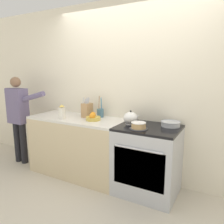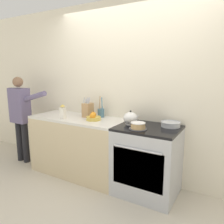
{
  "view_description": "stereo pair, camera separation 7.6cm",
  "coord_description": "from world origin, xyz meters",
  "px_view_note": "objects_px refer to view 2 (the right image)",
  "views": [
    {
      "loc": [
        1.26,
        -2.26,
        1.61
      ],
      "look_at": [
        -0.14,
        0.29,
        1.05
      ],
      "focal_mm": 35.0,
      "sensor_mm": 36.0,
      "label": 1
    },
    {
      "loc": [
        1.33,
        -2.22,
        1.61
      ],
      "look_at": [
        -0.14,
        0.29,
        1.05
      ],
      "focal_mm": 35.0,
      "sensor_mm": 36.0,
      "label": 2
    }
  ],
  "objects_px": {
    "utensil_crock": "(101,112)",
    "fruit_bowl": "(93,117)",
    "milk_carton": "(63,112)",
    "layer_cake": "(138,126)",
    "stove_range": "(147,160)",
    "tea_kettle": "(131,118)",
    "mixing_bowl": "(171,124)",
    "knife_block": "(88,110)",
    "person_baker": "(21,113)"
  },
  "relations": [
    {
      "from": "layer_cake",
      "to": "fruit_bowl",
      "type": "xyz_separation_m",
      "value": [
        -0.75,
        0.12,
        0.0
      ]
    },
    {
      "from": "stove_range",
      "to": "knife_block",
      "type": "distance_m",
      "value": 1.17
    },
    {
      "from": "stove_range",
      "to": "layer_cake",
      "type": "bearing_deg",
      "value": -114.85
    },
    {
      "from": "mixing_bowl",
      "to": "person_baker",
      "type": "height_order",
      "value": "person_baker"
    },
    {
      "from": "layer_cake",
      "to": "utensil_crock",
      "type": "bearing_deg",
      "value": 155.07
    },
    {
      "from": "utensil_crock",
      "to": "fruit_bowl",
      "type": "distance_m",
      "value": 0.24
    },
    {
      "from": "layer_cake",
      "to": "tea_kettle",
      "type": "xyz_separation_m",
      "value": [
        -0.19,
        0.18,
        0.04
      ]
    },
    {
      "from": "person_baker",
      "to": "stove_range",
      "type": "bearing_deg",
      "value": 9.8
    },
    {
      "from": "tea_kettle",
      "to": "mixing_bowl",
      "type": "height_order",
      "value": "tea_kettle"
    },
    {
      "from": "utensil_crock",
      "to": "milk_carton",
      "type": "xyz_separation_m",
      "value": [
        -0.43,
        -0.38,
        0.03
      ]
    },
    {
      "from": "knife_block",
      "to": "fruit_bowl",
      "type": "distance_m",
      "value": 0.25
    },
    {
      "from": "tea_kettle",
      "to": "fruit_bowl",
      "type": "distance_m",
      "value": 0.57
    },
    {
      "from": "layer_cake",
      "to": "person_baker",
      "type": "height_order",
      "value": "person_baker"
    },
    {
      "from": "person_baker",
      "to": "utensil_crock",
      "type": "bearing_deg",
      "value": 19.97
    },
    {
      "from": "stove_range",
      "to": "person_baker",
      "type": "height_order",
      "value": "person_baker"
    },
    {
      "from": "knife_block",
      "to": "tea_kettle",
      "type": "bearing_deg",
      "value": -6.15
    },
    {
      "from": "stove_range",
      "to": "milk_carton",
      "type": "xyz_separation_m",
      "value": [
        -1.27,
        -0.17,
        0.55
      ]
    },
    {
      "from": "tea_kettle",
      "to": "knife_block",
      "type": "relative_size",
      "value": 0.77
    },
    {
      "from": "tea_kettle",
      "to": "person_baker",
      "type": "height_order",
      "value": "person_baker"
    },
    {
      "from": "tea_kettle",
      "to": "knife_block",
      "type": "bearing_deg",
      "value": 173.85
    },
    {
      "from": "milk_carton",
      "to": "utensil_crock",
      "type": "bearing_deg",
      "value": 41.4
    },
    {
      "from": "utensil_crock",
      "to": "fruit_bowl",
      "type": "relative_size",
      "value": 1.54
    },
    {
      "from": "knife_block",
      "to": "milk_carton",
      "type": "bearing_deg",
      "value": -131.62
    },
    {
      "from": "knife_block",
      "to": "person_baker",
      "type": "bearing_deg",
      "value": -168.39
    },
    {
      "from": "utensil_crock",
      "to": "milk_carton",
      "type": "height_order",
      "value": "utensil_crock"
    },
    {
      "from": "knife_block",
      "to": "layer_cake",
      "type": "bearing_deg",
      "value": -15.54
    },
    {
      "from": "tea_kettle",
      "to": "knife_block",
      "type": "height_order",
      "value": "knife_block"
    },
    {
      "from": "fruit_bowl",
      "to": "milk_carton",
      "type": "relative_size",
      "value": 0.98
    },
    {
      "from": "layer_cake",
      "to": "mixing_bowl",
      "type": "height_order",
      "value": "layer_cake"
    },
    {
      "from": "fruit_bowl",
      "to": "stove_range",
      "type": "bearing_deg",
      "value": 2.07
    },
    {
      "from": "stove_range",
      "to": "milk_carton",
      "type": "relative_size",
      "value": 4.23
    },
    {
      "from": "mixing_bowl",
      "to": "utensil_crock",
      "type": "bearing_deg",
      "value": 177.83
    },
    {
      "from": "knife_block",
      "to": "utensil_crock",
      "type": "distance_m",
      "value": 0.21
    },
    {
      "from": "knife_block",
      "to": "milk_carton",
      "type": "relative_size",
      "value": 1.43
    },
    {
      "from": "layer_cake",
      "to": "utensil_crock",
      "type": "height_order",
      "value": "utensil_crock"
    },
    {
      "from": "tea_kettle",
      "to": "utensil_crock",
      "type": "relative_size",
      "value": 0.73
    },
    {
      "from": "mixing_bowl",
      "to": "tea_kettle",
      "type": "bearing_deg",
      "value": -164.69
    },
    {
      "from": "mixing_bowl",
      "to": "knife_block",
      "type": "xyz_separation_m",
      "value": [
        -1.26,
        -0.05,
        0.08
      ]
    },
    {
      "from": "utensil_crock",
      "to": "milk_carton",
      "type": "bearing_deg",
      "value": -138.6
    },
    {
      "from": "tea_kettle",
      "to": "mixing_bowl",
      "type": "bearing_deg",
      "value": 15.31
    },
    {
      "from": "mixing_bowl",
      "to": "milk_carton",
      "type": "height_order",
      "value": "milk_carton"
    },
    {
      "from": "utensil_crock",
      "to": "layer_cake",
      "type": "bearing_deg",
      "value": -24.93
    },
    {
      "from": "utensil_crock",
      "to": "fruit_bowl",
      "type": "bearing_deg",
      "value": -84.38
    },
    {
      "from": "tea_kettle",
      "to": "layer_cake",
      "type": "bearing_deg",
      "value": -44.27
    },
    {
      "from": "stove_range",
      "to": "utensil_crock",
      "type": "relative_size",
      "value": 2.79
    },
    {
      "from": "layer_cake",
      "to": "stove_range",
      "type": "bearing_deg",
      "value": 65.15
    },
    {
      "from": "stove_range",
      "to": "layer_cake",
      "type": "xyz_separation_m",
      "value": [
        -0.07,
        -0.15,
        0.49
      ]
    },
    {
      "from": "layer_cake",
      "to": "fruit_bowl",
      "type": "distance_m",
      "value": 0.76
    },
    {
      "from": "utensil_crock",
      "to": "person_baker",
      "type": "relative_size",
      "value": 0.22
    },
    {
      "from": "layer_cake",
      "to": "milk_carton",
      "type": "bearing_deg",
      "value": -179.18
    }
  ]
}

